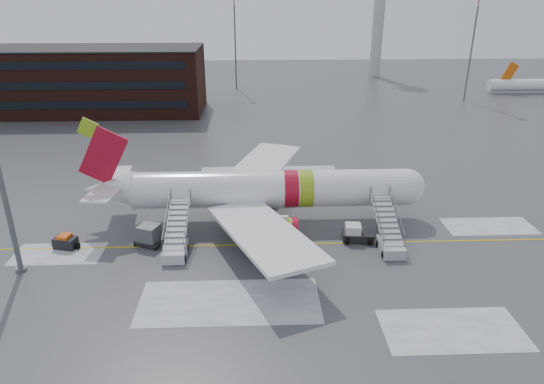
{
  "coord_description": "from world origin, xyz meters",
  "views": [
    {
      "loc": [
        -3.93,
        -41.45,
        22.35
      ],
      "look_at": [
        -2.22,
        2.37,
        4.0
      ],
      "focal_mm": 32.0,
      "sensor_mm": 36.0,
      "label": 1
    }
  ],
  "objects_px": {
    "airstair_fwd": "(389,238)",
    "baggage_tractor": "(66,242)",
    "airliner": "(262,190)",
    "uld_container": "(149,236)",
    "pushback_tug": "(356,234)",
    "airstair_aft": "(176,242)"
  },
  "relations": [
    {
      "from": "airliner",
      "to": "pushback_tug",
      "type": "height_order",
      "value": "airliner"
    },
    {
      "from": "pushback_tug",
      "to": "airliner",
      "type": "bearing_deg",
      "value": 151.34
    },
    {
      "from": "pushback_tug",
      "to": "baggage_tractor",
      "type": "relative_size",
      "value": 1.13
    },
    {
      "from": "airliner",
      "to": "uld_container",
      "type": "bearing_deg",
      "value": -155.49
    },
    {
      "from": "airliner",
      "to": "baggage_tractor",
      "type": "height_order",
      "value": "airliner"
    },
    {
      "from": "airstair_fwd",
      "to": "uld_container",
      "type": "relative_size",
      "value": 2.64
    },
    {
      "from": "uld_container",
      "to": "airstair_fwd",
      "type": "bearing_deg",
      "value": -4.18
    },
    {
      "from": "airliner",
      "to": "airstair_fwd",
      "type": "relative_size",
      "value": 4.55
    },
    {
      "from": "airstair_fwd",
      "to": "baggage_tractor",
      "type": "height_order",
      "value": "airstair_fwd"
    },
    {
      "from": "airstair_aft",
      "to": "baggage_tractor",
      "type": "height_order",
      "value": "airstair_aft"
    },
    {
      "from": "airstair_fwd",
      "to": "airstair_aft",
      "type": "bearing_deg",
      "value": 180.0
    },
    {
      "from": "uld_container",
      "to": "baggage_tractor",
      "type": "distance_m",
      "value": 7.75
    },
    {
      "from": "pushback_tug",
      "to": "uld_container",
      "type": "distance_m",
      "value": 19.68
    },
    {
      "from": "airstair_fwd",
      "to": "baggage_tractor",
      "type": "relative_size",
      "value": 2.82
    },
    {
      "from": "airstair_fwd",
      "to": "baggage_tractor",
      "type": "distance_m",
      "value": 30.16
    },
    {
      "from": "baggage_tractor",
      "to": "pushback_tug",
      "type": "bearing_deg",
      "value": 0.75
    },
    {
      "from": "airliner",
      "to": "baggage_tractor",
      "type": "distance_m",
      "value": 19.41
    },
    {
      "from": "airliner",
      "to": "uld_container",
      "type": "distance_m",
      "value": 12.07
    },
    {
      "from": "airliner",
      "to": "pushback_tug",
      "type": "bearing_deg",
      "value": -28.66
    },
    {
      "from": "airstair_aft",
      "to": "pushback_tug",
      "type": "height_order",
      "value": "airstair_aft"
    },
    {
      "from": "airstair_aft",
      "to": "pushback_tug",
      "type": "xyz_separation_m",
      "value": [
        16.92,
        1.66,
        -0.33
      ]
    },
    {
      "from": "airliner",
      "to": "airstair_fwd",
      "type": "distance_m",
      "value": 13.56
    }
  ]
}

